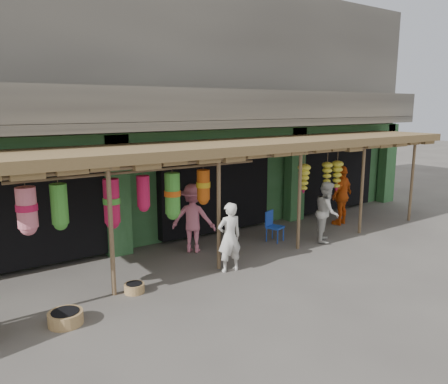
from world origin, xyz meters
TOP-DOWN VIEW (x-y plane):
  - ground at (0.00, 0.00)m, footprint 80.00×80.00m
  - building at (-0.00, 4.87)m, footprint 16.40×6.80m
  - awning at (-0.18, 0.80)m, footprint 14.00×2.70m
  - blue_chair at (0.90, 0.69)m, footprint 0.52×0.52m
  - basket_mid at (-5.12, -0.88)m, footprint 0.65×0.65m
  - basket_right at (-3.63, -0.33)m, footprint 0.42×0.42m
  - person_front at (-1.40, -0.47)m, footprint 0.61×0.44m
  - person_right at (2.11, -0.16)m, footprint 1.02×1.01m
  - person_vendor at (3.81, 0.78)m, footprint 1.17×0.69m
  - person_shopper at (-1.35, 1.17)m, footprint 1.26×1.26m

SIDE VIEW (x-z plane):
  - ground at x=0.00m, z-range 0.00..0.00m
  - basket_right at x=-3.63m, z-range 0.00..0.18m
  - basket_mid at x=-5.12m, z-range 0.00..0.23m
  - blue_chair at x=0.90m, z-range 0.05..0.89m
  - person_front at x=-1.40m, z-range 0.00..1.59m
  - person_right at x=2.11m, z-range 0.00..1.66m
  - person_shopper at x=-1.35m, z-range 0.00..1.75m
  - person_vendor at x=3.81m, z-range 0.00..1.86m
  - awning at x=-0.18m, z-range 1.18..3.97m
  - building at x=0.00m, z-range -0.13..6.87m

